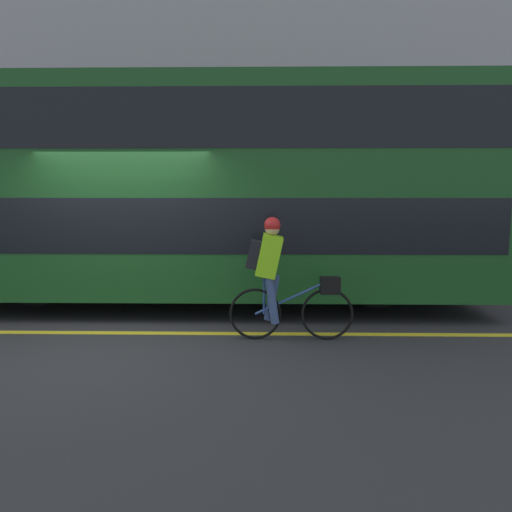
# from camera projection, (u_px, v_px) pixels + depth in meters

# --- Properties ---
(ground_plane) EXTENTS (80.00, 80.00, 0.00)m
(ground_plane) POSITION_uv_depth(u_px,v_px,m) (115.00, 336.00, 6.78)
(ground_plane) COLOR #2D2D30
(road_center_line) EXTENTS (50.00, 0.14, 0.01)m
(road_center_line) POSITION_uv_depth(u_px,v_px,m) (118.00, 333.00, 6.90)
(road_center_line) COLOR yellow
(road_center_line) RESTS_ON ground_plane
(sidewalk_curb) EXTENTS (60.00, 1.85, 0.14)m
(sidewalk_curb) POSITION_uv_depth(u_px,v_px,m) (178.00, 270.00, 11.67)
(sidewalk_curb) COLOR #A8A399
(sidewalk_curb) RESTS_ON ground_plane
(building_facade) EXTENTS (60.00, 0.30, 9.98)m
(building_facade) POSITION_uv_depth(u_px,v_px,m) (182.00, 62.00, 12.04)
(building_facade) COLOR #9E9EA3
(building_facade) RESTS_ON ground_plane
(bus) EXTENTS (9.32, 2.43, 3.64)m
(bus) POSITION_uv_depth(u_px,v_px,m) (203.00, 185.00, 8.21)
(bus) COLOR black
(bus) RESTS_ON ground_plane
(cyclist_on_bike) EXTENTS (1.64, 0.32, 1.63)m
(cyclist_on_bike) POSITION_uv_depth(u_px,v_px,m) (278.00, 274.00, 6.50)
(cyclist_on_bike) COLOR black
(cyclist_on_bike) RESTS_ON ground_plane
(trash_bin) EXTENTS (0.47, 0.47, 0.89)m
(trash_bin) POSITION_uv_depth(u_px,v_px,m) (490.00, 249.00, 11.36)
(trash_bin) COLOR #194C23
(trash_bin) RESTS_ON sidewalk_curb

